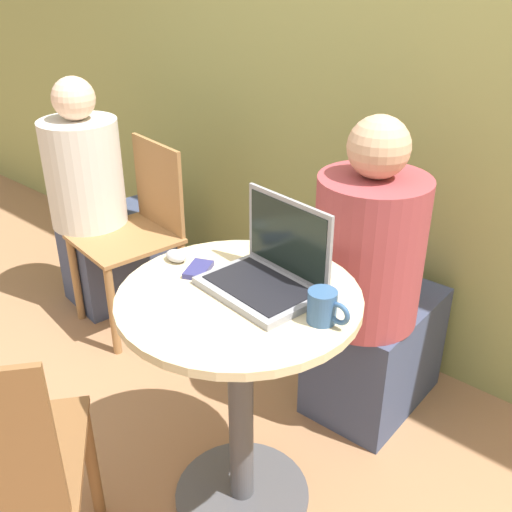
{
  "coord_description": "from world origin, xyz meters",
  "views": [
    {
      "loc": [
        0.92,
        -0.99,
        1.58
      ],
      "look_at": [
        0.02,
        0.05,
        0.86
      ],
      "focal_mm": 42.0,
      "sensor_mm": 36.0,
      "label": 1
    }
  ],
  "objects": [
    {
      "name": "laptop",
      "position": [
        0.04,
        0.08,
        0.81
      ],
      "size": [
        0.33,
        0.25,
        0.24
      ],
      "color": "gray",
      "rests_on": "round_table"
    },
    {
      "name": "ground_plane",
      "position": [
        0.0,
        0.0,
        0.0
      ],
      "size": [
        12.0,
        12.0,
        0.0
      ],
      "primitive_type": "plane",
      "color": "#9E704C"
    },
    {
      "name": "person_seated",
      "position": [
        0.06,
        0.62,
        0.47
      ],
      "size": [
        0.36,
        0.56,
        1.14
      ],
      "color": "#3D4766",
      "rests_on": "ground_plane"
    },
    {
      "name": "chair_background",
      "position": [
        -1.06,
        0.48,
        0.44
      ],
      "size": [
        0.46,
        0.46,
        0.83
      ],
      "color": "#9E7042",
      "rests_on": "ground_plane"
    },
    {
      "name": "cell_phone",
      "position": [
        -0.17,
        0.01,
        0.77
      ],
      "size": [
        0.1,
        0.12,
        0.02
      ],
      "color": "navy",
      "rests_on": "round_table"
    },
    {
      "name": "coffee_cup",
      "position": [
        0.24,
        0.04,
        0.8
      ],
      "size": [
        0.12,
        0.07,
        0.08
      ],
      "color": "#335684",
      "rests_on": "round_table"
    },
    {
      "name": "round_table",
      "position": [
        0.0,
        0.0,
        0.52
      ],
      "size": [
        0.66,
        0.66,
        0.76
      ],
      "color": "#4C4C51",
      "rests_on": "ground_plane"
    },
    {
      "name": "person_background",
      "position": [
        -1.31,
        0.47,
        0.45
      ],
      "size": [
        0.39,
        0.55,
        1.1
      ],
      "color": "#3D4766",
      "rests_on": "ground_plane"
    },
    {
      "name": "computer_mouse",
      "position": [
        -0.27,
        0.02,
        0.78
      ],
      "size": [
        0.07,
        0.05,
        0.03
      ],
      "color": "#B2B2B7",
      "rests_on": "round_table"
    },
    {
      "name": "back_wall",
      "position": [
        0.0,
        1.03,
        1.3
      ],
      "size": [
        7.0,
        0.05,
        2.6
      ],
      "color": "#939956",
      "rests_on": "ground_plane"
    }
  ]
}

